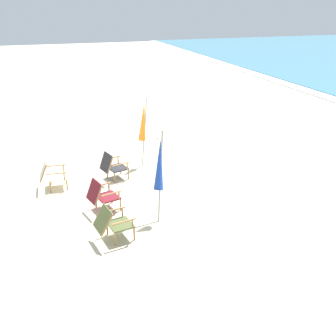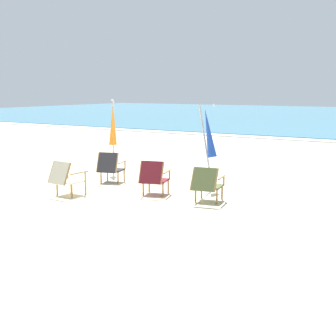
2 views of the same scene
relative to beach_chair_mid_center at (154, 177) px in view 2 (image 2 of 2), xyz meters
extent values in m
plane|color=beige|center=(-1.07, 0.56, -0.43)|extent=(80.00, 80.00, 0.00)
cube|color=white|center=(-1.07, 13.38, -0.40)|extent=(80.00, 1.10, 0.06)
cube|color=maroon|center=(-0.04, 0.15, -0.11)|extent=(0.63, 0.60, 0.04)
cube|color=maroon|center=(0.05, -0.18, 0.13)|extent=(0.54, 0.36, 0.49)
cylinder|color=olive|center=(-0.32, 0.30, -0.27)|extent=(0.04, 0.04, 0.32)
cylinder|color=olive|center=(0.13, 0.42, -0.27)|extent=(0.04, 0.04, 0.32)
cylinder|color=olive|center=(-0.21, -0.12, -0.27)|extent=(0.04, 0.04, 0.32)
cylinder|color=olive|center=(0.24, 0.00, -0.27)|extent=(0.04, 0.04, 0.32)
cube|color=olive|center=(-0.31, 0.06, 0.11)|extent=(0.17, 0.52, 0.02)
cylinder|color=olive|center=(-0.36, 0.24, 0.00)|extent=(0.04, 0.04, 0.22)
cube|color=olive|center=(0.23, 0.20, 0.11)|extent=(0.17, 0.52, 0.02)
cylinder|color=olive|center=(0.19, 0.39, 0.00)|extent=(0.04, 0.04, 0.22)
cylinder|color=olive|center=(-0.20, -0.25, 0.13)|extent=(0.10, 0.24, 0.49)
cylinder|color=olive|center=(0.29, -0.11, 0.13)|extent=(0.10, 0.24, 0.49)
cube|color=#515B33|center=(1.30, 0.17, -0.11)|extent=(0.60, 0.56, 0.04)
cube|color=#515B33|center=(1.37, -0.20, 0.11)|extent=(0.54, 0.38, 0.46)
cylinder|color=olive|center=(1.03, 0.34, -0.27)|extent=(0.04, 0.04, 0.32)
cylinder|color=olive|center=(1.50, 0.43, -0.27)|extent=(0.04, 0.04, 0.32)
cylinder|color=olive|center=(1.11, -0.08, -0.27)|extent=(0.04, 0.04, 0.32)
cylinder|color=olive|center=(1.57, 0.00, -0.27)|extent=(0.04, 0.04, 0.32)
cube|color=olive|center=(1.03, 0.10, 0.11)|extent=(0.13, 0.53, 0.02)
cylinder|color=olive|center=(1.00, 0.29, 0.00)|extent=(0.04, 0.04, 0.22)
cube|color=olive|center=(1.58, 0.20, 0.11)|extent=(0.13, 0.53, 0.02)
cylinder|color=olive|center=(1.55, 0.39, 0.00)|extent=(0.04, 0.04, 0.22)
cylinder|color=olive|center=(1.12, -0.24, 0.11)|extent=(0.09, 0.31, 0.46)
cylinder|color=olive|center=(1.62, -0.15, 0.11)|extent=(0.09, 0.31, 0.46)
cube|color=beige|center=(-1.64, -0.92, -0.11)|extent=(0.55, 0.51, 0.04)
cube|color=beige|center=(-1.66, -1.27, 0.13)|extent=(0.51, 0.27, 0.49)
cylinder|color=olive|center=(-1.86, -0.69, -0.27)|extent=(0.04, 0.04, 0.32)
cylinder|color=olive|center=(-1.40, -0.72, -0.27)|extent=(0.04, 0.04, 0.32)
cylinder|color=olive|center=(-1.89, -1.12, -0.27)|extent=(0.04, 0.04, 0.32)
cylinder|color=olive|center=(-1.42, -1.15, -0.27)|extent=(0.04, 0.04, 0.32)
cube|color=olive|center=(-1.92, -0.92, 0.11)|extent=(0.06, 0.53, 0.02)
cylinder|color=olive|center=(-1.91, -0.74, 0.00)|extent=(0.04, 0.04, 0.22)
cube|color=olive|center=(-1.36, -0.95, 0.11)|extent=(0.06, 0.53, 0.02)
cylinder|color=olive|center=(-1.35, -0.77, 0.00)|extent=(0.04, 0.04, 0.22)
cylinder|color=olive|center=(-1.91, -1.25, 0.13)|extent=(0.05, 0.25, 0.49)
cylinder|color=olive|center=(-1.41, -1.28, 0.13)|extent=(0.05, 0.25, 0.49)
cube|color=#28282D|center=(-1.74, 0.74, -0.11)|extent=(0.63, 0.60, 0.04)
cube|color=#28282D|center=(-1.65, 0.41, 0.13)|extent=(0.54, 0.35, 0.50)
cylinder|color=olive|center=(-2.03, 0.88, -0.27)|extent=(0.04, 0.04, 0.32)
cylinder|color=olive|center=(-1.57, 1.01, -0.27)|extent=(0.04, 0.04, 0.32)
cylinder|color=olive|center=(-1.91, 0.47, -0.27)|extent=(0.04, 0.04, 0.32)
cylinder|color=olive|center=(-1.46, 0.59, -0.27)|extent=(0.04, 0.04, 0.32)
cube|color=olive|center=(-2.01, 0.64, 0.11)|extent=(0.18, 0.52, 0.02)
cylinder|color=olive|center=(-2.06, 0.82, 0.00)|extent=(0.04, 0.04, 0.22)
cube|color=olive|center=(-1.47, 0.79, 0.11)|extent=(0.18, 0.52, 0.02)
cylinder|color=olive|center=(-1.52, 0.97, 0.00)|extent=(0.04, 0.04, 0.22)
cylinder|color=olive|center=(-1.90, 0.34, 0.13)|extent=(0.10, 0.23, 0.50)
cylinder|color=olive|center=(-1.41, 0.48, 0.13)|extent=(0.10, 0.23, 0.50)
cylinder|color=#B7B2A8|center=(0.66, 1.28, 0.58)|extent=(0.58, 0.33, 2.03)
cone|color=blue|center=(0.76, 1.23, 0.93)|extent=(0.57, 0.44, 1.17)
sphere|color=#B7B2A8|center=(0.92, 1.14, 1.59)|extent=(0.06, 0.06, 0.06)
cylinder|color=#B7B2A8|center=(-2.48, 1.75, 0.61)|extent=(0.18, 0.28, 2.09)
cone|color=orange|center=(-2.46, 1.71, 0.98)|extent=(0.36, 0.42, 1.17)
sphere|color=#B7B2A8|center=(-2.42, 1.64, 1.66)|extent=(0.06, 0.06, 0.06)
camera|label=1|loc=(8.48, -1.13, 4.29)|focal=42.00mm
camera|label=2|loc=(5.63, -8.69, 1.96)|focal=50.00mm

